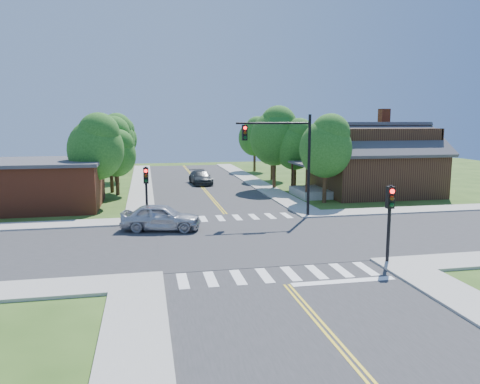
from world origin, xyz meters
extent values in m
plane|color=#2D4916|center=(0.00, 0.00, 0.00)|extent=(100.00, 100.00, 0.00)
cube|color=#2D2D30|center=(0.00, 0.00, 0.02)|extent=(10.00, 90.00, 0.04)
cube|color=#2D2D30|center=(0.00, 0.00, 0.03)|extent=(90.00, 10.00, 0.04)
cube|color=#2D2D30|center=(0.00, 0.00, 0.00)|extent=(10.20, 10.20, 0.06)
cube|color=#9E9B93|center=(6.10, 25.00, 0.07)|extent=(2.20, 40.00, 0.14)
cube|color=#9E9B93|center=(-6.10, 25.00, 0.07)|extent=(2.20, 40.00, 0.14)
cube|color=white|center=(-4.20, 6.20, 0.05)|extent=(0.45, 2.00, 0.01)
cube|color=white|center=(-3.00, 6.20, 0.05)|extent=(0.45, 2.00, 0.01)
cube|color=white|center=(-1.80, 6.20, 0.05)|extent=(0.45, 2.00, 0.01)
cube|color=white|center=(-0.60, 6.20, 0.05)|extent=(0.45, 2.00, 0.01)
cube|color=white|center=(0.60, 6.20, 0.05)|extent=(0.45, 2.00, 0.01)
cube|color=white|center=(1.80, 6.20, 0.05)|extent=(0.45, 2.00, 0.01)
cube|color=white|center=(3.00, 6.20, 0.05)|extent=(0.45, 2.00, 0.01)
cube|color=white|center=(4.20, 6.20, 0.05)|extent=(0.45, 2.00, 0.01)
cube|color=white|center=(-4.20, -6.20, 0.05)|extent=(0.45, 2.00, 0.01)
cube|color=white|center=(-3.00, -6.20, 0.05)|extent=(0.45, 2.00, 0.01)
cube|color=white|center=(-1.80, -6.20, 0.05)|extent=(0.45, 2.00, 0.01)
cube|color=white|center=(-0.60, -6.20, 0.05)|extent=(0.45, 2.00, 0.01)
cube|color=white|center=(0.60, -6.20, 0.05)|extent=(0.45, 2.00, 0.01)
cube|color=white|center=(1.80, -6.20, 0.05)|extent=(0.45, 2.00, 0.01)
cube|color=white|center=(3.00, -6.20, 0.05)|extent=(0.45, 2.00, 0.01)
cube|color=white|center=(4.20, -6.20, 0.05)|extent=(0.45, 2.00, 0.01)
cube|color=yellow|center=(-0.10, 26.25, 0.05)|extent=(0.10, 37.50, 0.01)
cube|color=yellow|center=(0.10, 26.25, 0.05)|extent=(0.10, 37.50, 0.01)
cube|color=white|center=(2.50, -7.60, 0.00)|extent=(4.60, 0.45, 0.09)
cylinder|color=black|center=(5.60, 5.60, 3.60)|extent=(0.20, 0.20, 7.20)
cylinder|color=black|center=(3.00, 5.60, 6.60)|extent=(5.20, 0.14, 0.14)
cube|color=#19591E|center=(3.40, 5.55, 6.85)|extent=(1.40, 0.04, 0.30)
cube|color=black|center=(1.00, 5.60, 5.98)|extent=(0.34, 0.28, 1.05)
sphere|color=#FF0C0C|center=(1.00, 5.43, 6.29)|extent=(0.22, 0.22, 0.22)
sphere|color=#3F2605|center=(1.00, 5.43, 5.97)|extent=(0.22, 0.22, 0.22)
sphere|color=#05330F|center=(1.00, 5.43, 5.65)|extent=(0.22, 0.22, 0.22)
cylinder|color=black|center=(5.60, -5.60, 1.90)|extent=(0.16, 0.16, 3.80)
cube|color=black|center=(5.60, -5.60, 3.23)|extent=(0.34, 0.28, 1.05)
sphere|color=#FF0C0C|center=(5.60, -5.77, 3.54)|extent=(0.22, 0.22, 0.22)
sphere|color=#3F2605|center=(5.60, -5.77, 3.22)|extent=(0.22, 0.22, 0.22)
sphere|color=#05330F|center=(5.60, -5.77, 2.90)|extent=(0.22, 0.22, 0.22)
cylinder|color=black|center=(-5.60, 5.60, 1.90)|extent=(0.16, 0.16, 3.80)
cube|color=black|center=(-5.60, 5.60, 3.23)|extent=(0.34, 0.28, 1.05)
sphere|color=#FF0C0C|center=(-5.60, 5.43, 3.54)|extent=(0.22, 0.22, 0.22)
sphere|color=#3F2605|center=(-5.60, 5.43, 3.22)|extent=(0.22, 0.22, 0.22)
sphere|color=#05330F|center=(-5.60, 5.43, 2.90)|extent=(0.22, 0.22, 0.22)
cube|color=black|center=(15.20, 14.20, 2.00)|extent=(10.00, 8.00, 4.00)
cube|color=#9E9B93|center=(8.90, 14.20, 0.35)|extent=(2.60, 4.50, 0.70)
cylinder|color=black|center=(7.80, 12.20, 1.60)|extent=(0.18, 0.18, 2.50)
cylinder|color=black|center=(7.80, 16.20, 1.60)|extent=(0.18, 0.18, 2.50)
cube|color=#38383D|center=(8.90, 14.20, 2.95)|extent=(2.80, 4.80, 0.18)
cube|color=brown|center=(17.70, 17.70, 3.55)|extent=(0.90, 0.90, 7.11)
cube|color=brown|center=(-14.20, 13.20, 1.75)|extent=(10.00, 8.00, 3.50)
cube|color=#38383D|center=(-14.20, 13.20, 3.60)|extent=(10.40, 8.40, 0.25)
cylinder|color=#382314|center=(8.91, 10.83, 1.37)|extent=(0.34, 0.34, 2.74)
ellipsoid|color=#1E5017|center=(8.91, 10.83, 4.47)|extent=(4.33, 4.11, 4.76)
sphere|color=#1E5017|center=(9.21, 10.63, 5.77)|extent=(3.17, 3.17, 3.17)
cylinder|color=#382314|center=(8.68, 18.12, 1.31)|extent=(0.34, 0.34, 2.62)
ellipsoid|color=#1E5017|center=(8.68, 18.12, 4.27)|extent=(4.13, 3.92, 4.54)
sphere|color=#1E5017|center=(8.98, 17.92, 5.51)|extent=(3.03, 3.03, 3.03)
cylinder|color=#382314|center=(8.64, 26.32, 1.42)|extent=(0.34, 0.34, 2.83)
ellipsoid|color=#1E5017|center=(8.64, 26.32, 4.62)|extent=(4.47, 4.25, 4.92)
sphere|color=#1E5017|center=(8.94, 26.12, 5.96)|extent=(3.28, 3.28, 3.28)
cylinder|color=#382314|center=(8.72, 35.43, 1.36)|extent=(0.34, 0.34, 2.72)
ellipsoid|color=#1E5017|center=(8.72, 35.43, 4.44)|extent=(4.29, 4.08, 4.72)
sphere|color=#1E5017|center=(9.02, 35.23, 5.73)|extent=(3.15, 3.15, 3.15)
cylinder|color=#382314|center=(-9.40, 12.86, 1.38)|extent=(0.34, 0.34, 2.76)
ellipsoid|color=#1E5017|center=(-9.40, 12.86, 4.50)|extent=(4.36, 4.14, 4.80)
sphere|color=#1E5017|center=(-9.10, 12.66, 5.81)|extent=(3.20, 3.20, 3.20)
cylinder|color=#382314|center=(-8.78, 20.04, 1.34)|extent=(0.34, 0.34, 2.69)
ellipsoid|color=#1E5017|center=(-8.78, 20.04, 4.39)|extent=(4.25, 4.03, 4.67)
sphere|color=#1E5017|center=(-8.48, 19.84, 5.66)|extent=(3.11, 3.11, 3.11)
cylinder|color=#382314|center=(-8.90, 28.29, 1.41)|extent=(0.34, 0.34, 2.83)
ellipsoid|color=#1E5017|center=(-8.90, 28.29, 4.61)|extent=(4.46, 4.24, 4.91)
sphere|color=#1E5017|center=(-8.60, 28.09, 5.95)|extent=(3.27, 3.27, 3.27)
cylinder|color=#382314|center=(-8.69, 37.04, 1.33)|extent=(0.34, 0.34, 2.67)
ellipsoid|color=#1E5017|center=(-8.69, 37.04, 4.35)|extent=(4.21, 4.00, 4.64)
sphere|color=#1E5017|center=(-8.39, 36.84, 5.62)|extent=(3.09, 3.09, 3.09)
cylinder|color=#382314|center=(6.94, 19.29, 1.53)|extent=(0.34, 0.34, 3.07)
ellipsoid|color=#1E5017|center=(6.94, 19.29, 5.00)|extent=(4.84, 4.60, 5.33)
sphere|color=#1E5017|center=(7.24, 19.09, 6.45)|extent=(3.55, 3.55, 3.55)
cylinder|color=#382314|center=(-8.17, 18.37, 1.12)|extent=(0.34, 0.34, 2.23)
ellipsoid|color=#1E5017|center=(-8.17, 18.37, 3.64)|extent=(3.52, 3.35, 3.88)
sphere|color=#1E5017|center=(-7.87, 18.17, 4.70)|extent=(2.58, 2.58, 2.58)
imported|color=#BABBC2|center=(-4.77, 3.40, 0.83)|extent=(4.11, 5.74, 1.66)
imported|color=#34383A|center=(0.11, 23.99, 0.71)|extent=(2.72, 5.20, 1.42)
camera|label=1|loc=(-5.60, -25.36, 6.82)|focal=35.00mm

